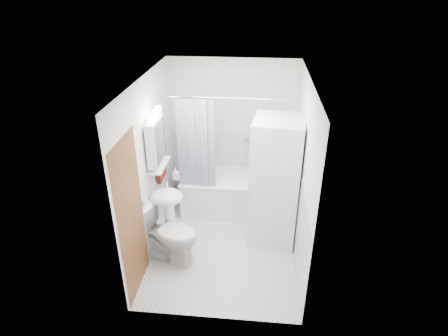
# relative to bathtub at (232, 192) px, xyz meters

# --- Properties ---
(floor) EXTENTS (2.60, 2.60, 0.00)m
(floor) POSITION_rel_bathtub_xyz_m (-0.04, -0.92, -0.34)
(floor) COLOR silver
(floor) RESTS_ON ground
(room_walls) EXTENTS (2.60, 2.60, 2.60)m
(room_walls) POSITION_rel_bathtub_xyz_m (-0.04, -0.92, 1.15)
(room_walls) COLOR white
(room_walls) RESTS_ON ground
(wainscot) EXTENTS (1.98, 2.58, 2.58)m
(wainscot) POSITION_rel_bathtub_xyz_m (-0.04, -0.63, 0.26)
(wainscot) COLOR white
(wainscot) RESTS_ON ground
(door) EXTENTS (0.05, 2.00, 2.00)m
(door) POSITION_rel_bathtub_xyz_m (-0.99, -1.47, 0.66)
(door) COLOR brown
(door) RESTS_ON ground
(bathtub) EXTENTS (1.60, 0.76, 0.61)m
(bathtub) POSITION_rel_bathtub_xyz_m (0.00, 0.00, 0.00)
(bathtub) COLOR white
(bathtub) RESTS_ON ground
(tub_spout) EXTENTS (0.04, 0.12, 0.04)m
(tub_spout) POSITION_rel_bathtub_xyz_m (0.20, 0.33, 0.59)
(tub_spout) COLOR silver
(tub_spout) RESTS_ON room_walls
(curtain_rod) EXTENTS (1.78, 0.02, 0.02)m
(curtain_rod) POSITION_rel_bathtub_xyz_m (0.00, -0.32, 1.66)
(curtain_rod) COLOR silver
(curtain_rod) RESTS_ON room_walls
(shower_curtain) EXTENTS (0.55, 0.02, 1.45)m
(shower_curtain) POSITION_rel_bathtub_xyz_m (-0.52, -0.32, 0.91)
(shower_curtain) COLOR #151A49
(shower_curtain) RESTS_ON curtain_rod
(sink) EXTENTS (0.44, 0.37, 1.04)m
(sink) POSITION_rel_bathtub_xyz_m (-0.79, -1.05, 0.37)
(sink) COLOR white
(sink) RESTS_ON ground
(medicine_cabinet) EXTENTS (0.13, 0.50, 0.71)m
(medicine_cabinet) POSITION_rel_bathtub_xyz_m (-0.94, -0.82, 1.23)
(medicine_cabinet) COLOR white
(medicine_cabinet) RESTS_ON room_walls
(shelf) EXTENTS (0.18, 0.54, 0.02)m
(shelf) POSITION_rel_bathtub_xyz_m (-0.93, -0.82, 0.86)
(shelf) COLOR silver
(shelf) RESTS_ON room_walls
(shower_caddy) EXTENTS (0.22, 0.06, 0.02)m
(shower_caddy) POSITION_rel_bathtub_xyz_m (0.25, 0.32, 0.81)
(shower_caddy) COLOR silver
(shower_caddy) RESTS_ON room_walls
(towel) EXTENTS (0.07, 0.34, 0.83)m
(towel) POSITION_rel_bathtub_xyz_m (-0.98, -0.57, 0.94)
(towel) COLOR #531511
(towel) RESTS_ON room_walls
(washer_dryer) EXTENTS (0.73, 0.72, 1.85)m
(washer_dryer) POSITION_rel_bathtub_xyz_m (0.64, -0.65, 0.59)
(washer_dryer) COLOR white
(washer_dryer) RESTS_ON ground
(toilet) EXTENTS (0.92, 0.65, 0.82)m
(toilet) POSITION_rel_bathtub_xyz_m (-0.76, -1.27, 0.07)
(toilet) COLOR white
(toilet) RESTS_ON ground
(soap_pump) EXTENTS (0.08, 0.17, 0.08)m
(soap_pump) POSITION_rel_bathtub_xyz_m (-0.75, -0.67, 0.61)
(soap_pump) COLOR gray
(soap_pump) RESTS_ON sink
(shelf_bottle) EXTENTS (0.07, 0.18, 0.07)m
(shelf_bottle) POSITION_rel_bathtub_xyz_m (-0.93, -0.97, 0.91)
(shelf_bottle) COLOR gray
(shelf_bottle) RESTS_ON shelf
(shelf_cup) EXTENTS (0.10, 0.09, 0.10)m
(shelf_cup) POSITION_rel_bathtub_xyz_m (-0.93, -0.70, 0.93)
(shelf_cup) COLOR gray
(shelf_cup) RESTS_ON shelf
(shampoo_a) EXTENTS (0.13, 0.17, 0.13)m
(shampoo_a) POSITION_rel_bathtub_xyz_m (0.31, 0.32, 0.89)
(shampoo_a) COLOR gray
(shampoo_a) RESTS_ON shower_caddy
(shampoo_b) EXTENTS (0.08, 0.21, 0.08)m
(shampoo_b) POSITION_rel_bathtub_xyz_m (0.43, 0.32, 0.86)
(shampoo_b) COLOR #22598B
(shampoo_b) RESTS_ON shower_caddy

